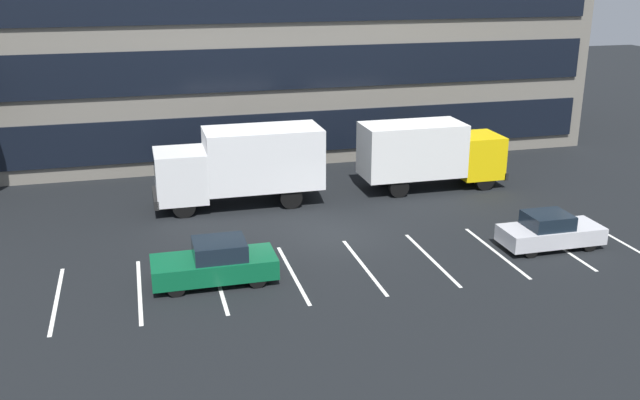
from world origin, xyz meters
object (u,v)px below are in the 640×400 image
sedan_forest (215,263)px  sedan_silver (550,231)px  box_truck_yellow (429,152)px  box_truck_white (242,163)px

sedan_forest → sedan_silver: bearing=-0.5°
sedan_forest → sedan_silver: (13.59, -0.11, -0.06)m
box_truck_yellow → sedan_forest: box_truck_yellow is taller
box_truck_yellow → sedan_forest: size_ratio=1.66×
box_truck_white → box_truck_yellow: (9.61, 0.21, -0.14)m
box_truck_white → sedan_forest: size_ratio=1.78×
sedan_forest → sedan_silver: 13.59m
box_truck_white → sedan_silver: size_ratio=1.92×
sedan_silver → sedan_forest: bearing=179.5°
sedan_forest → box_truck_white: bearing=74.6°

